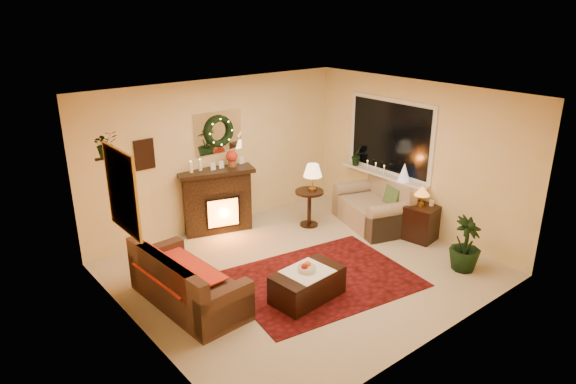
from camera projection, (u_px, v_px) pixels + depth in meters
floor at (303, 270)px, 7.68m from camera, size 5.00×5.00×0.00m
ceiling at (305, 96)px, 6.79m from camera, size 5.00×5.00×0.00m
wall_back at (219, 155)px, 8.87m from camera, size 5.00×5.00×0.00m
wall_front at (438, 243)px, 5.60m from camera, size 5.00×5.00×0.00m
wall_left at (135, 236)px, 5.75m from camera, size 4.50×4.50×0.00m
wall_right at (415, 157)px, 8.72m from camera, size 4.50×4.50×0.00m
area_rug at (321, 279)px, 7.42m from camera, size 2.83×2.30×0.01m
sofa at (188, 274)px, 6.70m from camera, size 0.90×1.84×0.77m
red_throw at (179, 271)px, 6.74m from camera, size 0.74×1.20×0.02m
fireplace at (217, 201)px, 8.85m from camera, size 1.20×0.68×1.05m
poinsettia at (232, 156)px, 8.77m from camera, size 0.20×0.20×0.20m
mantel_candle_a at (191, 167)px, 8.32m from camera, size 0.06×0.06×0.18m
mantel_candle_b at (200, 165)px, 8.43m from camera, size 0.06×0.06×0.18m
mantel_mirror at (218, 132)px, 8.72m from camera, size 0.92×0.02×0.72m
wreath at (219, 131)px, 8.68m from camera, size 0.55×0.11×0.55m
wall_art at (144, 154)px, 7.97m from camera, size 0.32×0.03×0.48m
gold_mirror at (122, 191)px, 5.83m from camera, size 0.03×0.84×1.00m
hanging_plant at (107, 156)px, 6.38m from camera, size 0.33×0.28×0.36m
loveseat at (372, 203)px, 9.13m from camera, size 1.25×1.65×0.85m
window_frame at (390, 137)px, 9.02m from camera, size 0.03×1.86×1.36m
window_glass at (390, 137)px, 9.01m from camera, size 0.02×1.70×1.22m
window_sill at (384, 175)px, 9.19m from camera, size 0.22×1.86×0.04m
mini_tree at (404, 172)px, 8.77m from camera, size 0.22×0.22×0.33m
sill_plant at (357, 155)px, 9.61m from camera, size 0.27×0.22×0.49m
side_table_round at (309, 208)px, 9.13m from camera, size 0.66×0.66×0.66m
lamp_cream at (313, 179)px, 8.94m from camera, size 0.33×0.33×0.50m
end_table_square at (421, 224)px, 8.62m from camera, size 0.56×0.56×0.59m
lamp_tiffany at (422, 197)px, 8.48m from camera, size 0.26×0.26×0.38m
coffee_table at (307, 285)px, 6.87m from camera, size 1.02×0.62×0.41m
fruit_bowl at (307, 269)px, 6.80m from camera, size 0.25×0.25×0.06m
floor_palm at (466, 242)px, 7.56m from camera, size 1.43×1.43×2.47m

